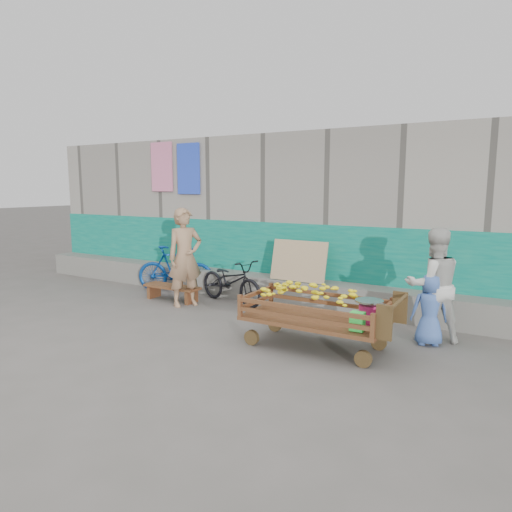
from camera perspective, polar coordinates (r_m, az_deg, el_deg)
The scene contains 9 objects.
ground at distance 6.25m, azimuth -6.14°, elevation -10.52°, with size 80.00×80.00×0.00m, color #58554F.
building_wall at distance 9.48m, azimuth 8.46°, elevation 5.06°, with size 12.00×3.50×3.00m.
banana_cart at distance 5.88m, azimuth 7.08°, elevation -6.03°, with size 1.95×0.89×0.83m.
bench at distance 8.43m, azimuth -10.44°, elevation -4.13°, with size 1.10×0.33×0.28m.
vendor_man at distance 7.91m, azimuth -8.85°, elevation -0.17°, with size 0.62×0.41×1.69m, color #987354.
woman at distance 6.46m, azimuth 21.27°, elevation -3.42°, with size 0.74×0.58×1.52m, color silver.
child at distance 6.36m, azimuth 20.88°, elevation -6.27°, with size 0.46×0.30×0.94m, color #4265B1.
bicycle_dark at distance 8.06m, azimuth -3.13°, elevation -3.16°, with size 0.53×1.51×0.79m, color black.
bicycle_blue at distance 9.06m, azimuth -10.03°, elevation -1.60°, with size 0.43×1.51×0.91m, color navy.
Camera 1 is at (3.53, -4.73, 2.05)m, focal length 32.00 mm.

